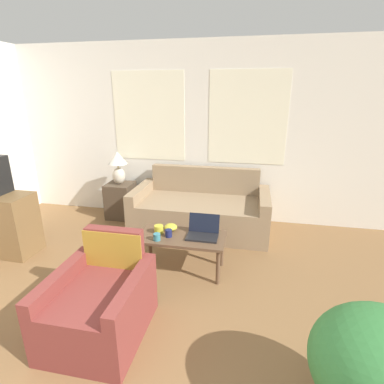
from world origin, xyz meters
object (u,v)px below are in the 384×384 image
at_px(armchair, 102,303).
at_px(laptop, 203,232).
at_px(table_lamp, 118,165).
at_px(cup_yellow, 169,233).
at_px(couch, 201,211).
at_px(cup_white, 157,237).
at_px(cup_navy, 159,229).
at_px(potted_plant, 384,370).
at_px(snack_bowl, 171,227).
at_px(coffee_table, 181,240).

height_order(armchair, laptop, armchair).
xyz_separation_m(table_lamp, cup_yellow, (1.16, -1.33, -0.39)).
relative_size(couch, cup_yellow, 23.42).
height_order(cup_yellow, cup_white, cup_yellow).
relative_size(couch, cup_navy, 18.97).
height_order(laptop, potted_plant, potted_plant).
height_order(cup_yellow, potted_plant, potted_plant).
bearing_deg(cup_yellow, table_lamp, 131.08).
distance_m(cup_yellow, snack_bowl, 0.16).
xyz_separation_m(cup_navy, cup_yellow, (0.13, -0.07, -0.00)).
xyz_separation_m(couch, laptop, (0.20, -1.07, 0.20)).
bearing_deg(cup_white, cup_navy, 100.68).
bearing_deg(potted_plant, laptop, 129.51).
bearing_deg(laptop, table_lamp, 140.67).
distance_m(coffee_table, cup_white, 0.29).
distance_m(couch, potted_plant, 2.95).
bearing_deg(cup_yellow, cup_white, -133.31).
xyz_separation_m(coffee_table, potted_plant, (1.46, -1.45, 0.12)).
relative_size(armchair, coffee_table, 0.86).
relative_size(table_lamp, cup_white, 6.69).
bearing_deg(cup_white, potted_plant, -37.64).
distance_m(couch, armchair, 2.16).
bearing_deg(cup_yellow, snack_bowl, 97.04).
bearing_deg(potted_plant, couch, 119.23).
relative_size(cup_white, potted_plant, 0.09).
xyz_separation_m(armchair, potted_plant, (1.90, -0.45, 0.23)).
height_order(armchair, snack_bowl, armchair).
bearing_deg(coffee_table, potted_plant, -44.77).
distance_m(cup_white, potted_plant, 2.13).
height_order(cup_navy, snack_bowl, cup_navy).
xyz_separation_m(cup_navy, snack_bowl, (0.11, 0.09, -0.01)).
height_order(armchair, coffee_table, armchair).
relative_size(cup_yellow, potted_plant, 0.10).
relative_size(table_lamp, laptop, 1.50).
bearing_deg(couch, cup_navy, -104.71).
distance_m(armchair, potted_plant, 1.96).
relative_size(table_lamp, coffee_table, 0.52).
distance_m(cup_navy, cup_white, 0.18).
bearing_deg(table_lamp, couch, -7.53).
bearing_deg(couch, potted_plant, -60.77).
height_order(coffee_table, laptop, laptop).
relative_size(cup_navy, snack_bowl, 0.68).
xyz_separation_m(laptop, potted_plant, (1.23, -1.49, 0.02)).
bearing_deg(cup_white, coffee_table, 32.89).
bearing_deg(snack_bowl, laptop, -10.77).
height_order(table_lamp, cup_white, table_lamp).
height_order(table_lamp, potted_plant, table_lamp).
height_order(table_lamp, cup_yellow, table_lamp).
distance_m(table_lamp, coffee_table, 1.89).
distance_m(coffee_table, laptop, 0.26).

